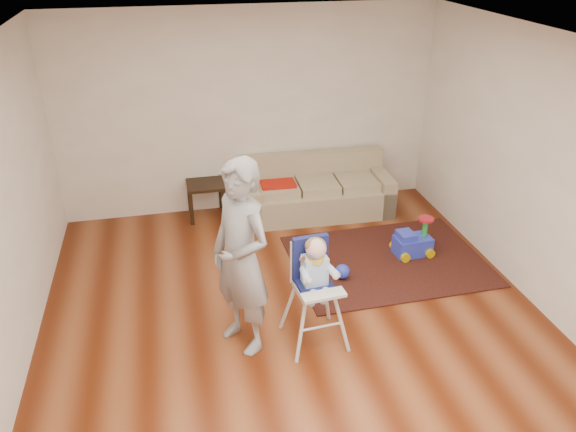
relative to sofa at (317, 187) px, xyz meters
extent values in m
plane|color=#531E09|center=(-0.83, -2.30, -0.39)|extent=(5.50, 5.50, 0.00)
cube|color=silver|center=(-0.83, 0.45, 0.96)|extent=(5.00, 0.04, 2.70)
cube|color=silver|center=(1.67, -2.30, 0.96)|extent=(0.04, 5.50, 2.70)
cube|color=white|center=(-0.83, -2.30, 2.31)|extent=(5.00, 5.50, 0.04)
cube|color=#B61B0D|center=(-0.54, -0.05, 0.12)|extent=(0.46, 0.30, 0.04)
cube|color=black|center=(0.49, -1.41, -0.38)|extent=(2.25, 1.71, 0.02)
sphere|color=blue|center=(-0.15, -1.66, -0.29)|extent=(0.17, 0.17, 0.17)
cylinder|color=blue|center=(-0.78, -2.68, 0.60)|extent=(0.02, 0.12, 0.01)
imported|color=gray|center=(-1.38, -2.47, 0.54)|extent=(0.73, 0.81, 1.86)
camera|label=1|loc=(-1.89, -6.67, 3.14)|focal=35.00mm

